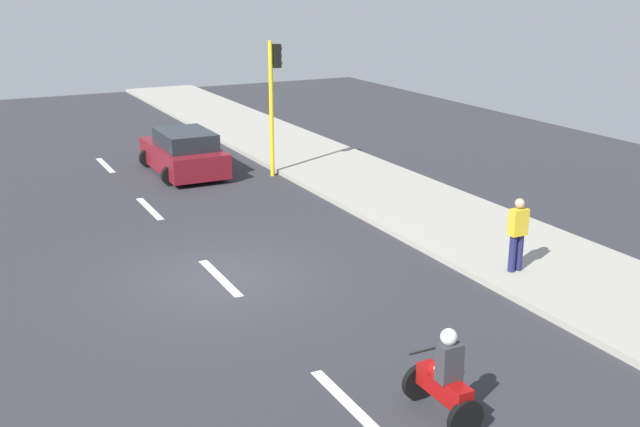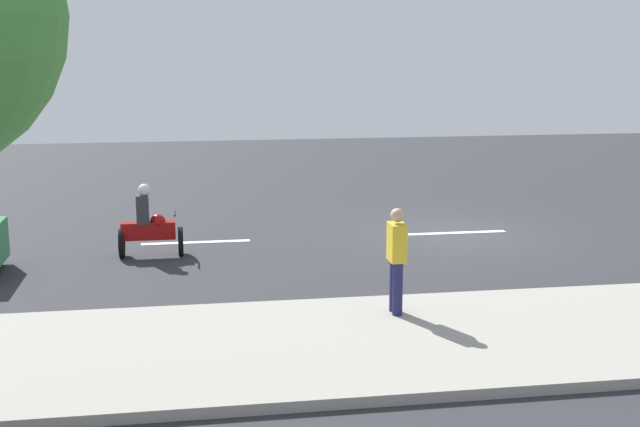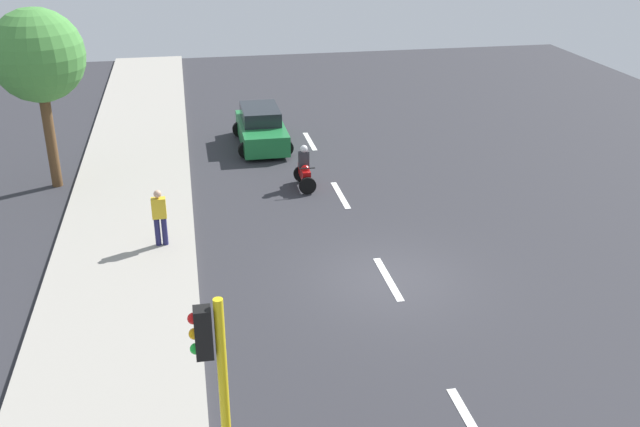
{
  "view_description": "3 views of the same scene",
  "coord_description": "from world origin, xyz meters",
  "px_view_note": "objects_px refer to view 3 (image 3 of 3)",
  "views": [
    {
      "loc": [
        -5.26,
        -15.29,
        6.49
      ],
      "look_at": [
        1.64,
        -1.73,
        1.77
      ],
      "focal_mm": 43.05,
      "sensor_mm": 36.0,
      "label": 1
    },
    {
      "loc": [
        18.2,
        -6.12,
        4.33
      ],
      "look_at": [
        1.85,
        -3.5,
        0.95
      ],
      "focal_mm": 46.78,
      "sensor_mm": 36.0,
      "label": 2
    },
    {
      "loc": [
        4.97,
        16.35,
        9.41
      ],
      "look_at": [
        1.58,
        -1.43,
        1.43
      ],
      "focal_mm": 40.64,
      "sensor_mm": 36.0,
      "label": 3
    }
  ],
  "objects_px": {
    "car_green": "(261,128)",
    "pedestrian_near_signal": "(160,216)",
    "traffic_light_corner": "(217,396)",
    "street_tree_south": "(38,57)",
    "motorcycle": "(304,170)"
  },
  "relations": [
    {
      "from": "traffic_light_corner",
      "to": "street_tree_south",
      "type": "bearing_deg",
      "value": -74.0
    },
    {
      "from": "pedestrian_near_signal",
      "to": "traffic_light_corner",
      "type": "xyz_separation_m",
      "value": [
        -1.09,
        10.87,
        1.87
      ]
    },
    {
      "from": "motorcycle",
      "to": "pedestrian_near_signal",
      "type": "relative_size",
      "value": 0.91
    },
    {
      "from": "motorcycle",
      "to": "street_tree_south",
      "type": "relative_size",
      "value": 0.25
    },
    {
      "from": "motorcycle",
      "to": "pedestrian_near_signal",
      "type": "xyz_separation_m",
      "value": [
        4.86,
        4.01,
        0.42
      ]
    },
    {
      "from": "car_green",
      "to": "traffic_light_corner",
      "type": "relative_size",
      "value": 0.94
    },
    {
      "from": "pedestrian_near_signal",
      "to": "street_tree_south",
      "type": "relative_size",
      "value": 0.28
    },
    {
      "from": "pedestrian_near_signal",
      "to": "motorcycle",
      "type": "bearing_deg",
      "value": -140.45
    },
    {
      "from": "car_green",
      "to": "pedestrian_near_signal",
      "type": "distance_m",
      "value": 9.79
    },
    {
      "from": "car_green",
      "to": "pedestrian_near_signal",
      "type": "relative_size",
      "value": 2.5
    },
    {
      "from": "motorcycle",
      "to": "pedestrian_near_signal",
      "type": "distance_m",
      "value": 6.31
    },
    {
      "from": "traffic_light_corner",
      "to": "street_tree_south",
      "type": "distance_m",
      "value": 17.43
    },
    {
      "from": "car_green",
      "to": "street_tree_south",
      "type": "height_order",
      "value": "street_tree_south"
    },
    {
      "from": "car_green",
      "to": "motorcycle",
      "type": "relative_size",
      "value": 2.76
    },
    {
      "from": "car_green",
      "to": "street_tree_south",
      "type": "bearing_deg",
      "value": 22.51
    }
  ]
}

